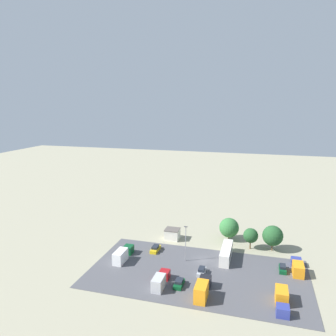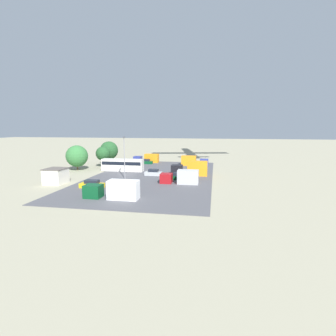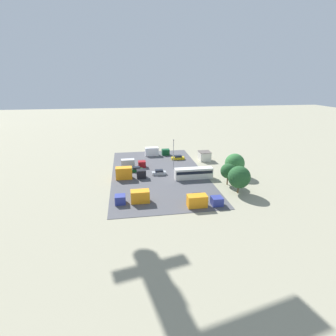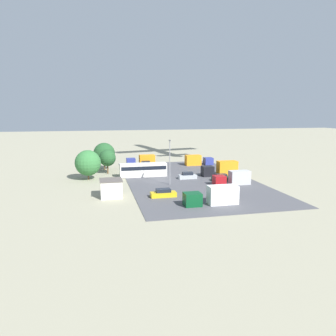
{
  "view_description": "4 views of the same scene",
  "coord_description": "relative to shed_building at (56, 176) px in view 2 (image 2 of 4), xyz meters",
  "views": [
    {
      "loc": [
        -13.66,
        80.76,
        41.32
      ],
      "look_at": [
        2.38,
        25.01,
        29.9
      ],
      "focal_mm": 35.0,
      "sensor_mm": 36.0,
      "label": 1
    },
    {
      "loc": [
        61.22,
        22.03,
        12.19
      ],
      "look_at": [
        -1.07,
        10.84,
        2.04
      ],
      "focal_mm": 28.0,
      "sensor_mm": 36.0,
      "label": 2
    },
    {
      "loc": [
        -77.35,
        16.7,
        28.52
      ],
      "look_at": [
        -5.92,
        5.09,
        3.74
      ],
      "focal_mm": 28.0,
      "sensor_mm": 36.0,
      "label": 3
    },
    {
      "loc": [
        71.79,
        -14.03,
        15.92
      ],
      "look_at": [
        -5.29,
        3.38,
        2.06
      ],
      "focal_mm": 35.0,
      "sensor_mm": 36.0,
      "label": 4
    }
  ],
  "objects": [
    {
      "name": "parked_truck_4",
      "position": [
        -30.85,
        26.76,
        -0.22
      ],
      "size": [
        2.53,
        8.24,
        2.97
      ],
      "color": "navy",
      "rests_on": "ground"
    },
    {
      "name": "ground_plane",
      "position": [
        -11.42,
        11.3,
        -1.66
      ],
      "size": [
        400.0,
        400.0,
        0.0
      ],
      "primitive_type": "plane",
      "color": "gray"
    },
    {
      "name": "parked_truck_3",
      "position": [
        -35.33,
        11.07,
        -0.28
      ],
      "size": [
        2.55,
        8.43,
        2.84
      ],
      "rotation": [
        0.0,
        0.0,
        3.14
      ],
      "color": "navy",
      "rests_on": "ground"
    },
    {
      "name": "tree_apron_far",
      "position": [
        -16.87,
        -4.37,
        2.3
      ],
      "size": [
        5.99,
        5.99,
        6.96
      ],
      "color": "brown",
      "rests_on": "ground"
    },
    {
      "name": "shed_building",
      "position": [
        0.0,
        0.0,
        0.0
      ],
      "size": [
        4.41,
        4.14,
        3.3
      ],
      "color": "silver",
      "rests_on": "ground"
    },
    {
      "name": "light_pole_lot_centre",
      "position": [
        -7.17,
        12.91,
        3.72
      ],
      "size": [
        0.9,
        0.28,
        9.73
      ],
      "color": "gray",
      "rests_on": "ground"
    },
    {
      "name": "bus",
      "position": [
        -17.48,
        8.65,
        0.17
      ],
      "size": [
        2.6,
        11.38,
        3.25
      ],
      "color": "silver",
      "rests_on": "ground"
    },
    {
      "name": "parked_car_0",
      "position": [
        -12.52,
        18.46,
        -0.92
      ],
      "size": [
        1.7,
        4.27,
        1.58
      ],
      "color": "#ADB2B7",
      "rests_on": "ground"
    },
    {
      "name": "parked_car_2",
      "position": [
        -31.83,
        11.49,
        -0.92
      ],
      "size": [
        1.7,
        4.18,
        1.57
      ],
      "color": "#0C4723",
      "rests_on": "ground"
    },
    {
      "name": "parked_truck_1",
      "position": [
        -4.4,
        26.57,
        -0.22
      ],
      "size": [
        2.32,
        8.11,
        2.96
      ],
      "rotation": [
        0.0,
        0.0,
        3.14
      ],
      "color": "maroon",
      "rests_on": "ground"
    },
    {
      "name": "parked_car_1",
      "position": [
        2.42,
        9.45,
        -0.93
      ],
      "size": [
        1.87,
        4.78,
        1.55
      ],
      "color": "gold",
      "rests_on": "ground"
    },
    {
      "name": "parked_truck_0",
      "position": [
        9.2,
        16.93,
        -0.12
      ],
      "size": [
        2.44,
        9.39,
        3.19
      ],
      "rotation": [
        0.0,
        0.0,
        3.14
      ],
      "color": "#0C4723",
      "rests_on": "ground"
    },
    {
      "name": "parked_car_3",
      "position": [
        -8.54,
        25.34,
        -0.92
      ],
      "size": [
        1.9,
        4.17,
        1.59
      ],
      "rotation": [
        0.0,
        0.0,
        3.14
      ],
      "color": "#0C4723",
      "rests_on": "ground"
    },
    {
      "name": "parked_truck_2",
      "position": [
        -14.38,
        27.75,
        0.05
      ],
      "size": [
        2.51,
        8.9,
        3.56
      ],
      "rotation": [
        0.0,
        0.0,
        3.14
      ],
      "color": "black",
      "rests_on": "ground"
    },
    {
      "name": "tree_apron_mid",
      "position": [
        -29.53,
        -0.22,
        2.81
      ],
      "size": [
        5.79,
        5.79,
        7.37
      ],
      "color": "brown",
      "rests_on": "ground"
    },
    {
      "name": "tree_near_shed",
      "position": [
        -23.48,
        0.37,
        2.39
      ],
      "size": [
        4.23,
        4.23,
        6.18
      ],
      "color": "brown",
      "rests_on": "ground"
    },
    {
      "name": "parking_lot_surface",
      "position": [
        -11.42,
        18.55,
        -1.62
      ],
      "size": [
        53.49,
        28.77,
        0.08
      ],
      "color": "#4C4C51",
      "rests_on": "ground"
    }
  ]
}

